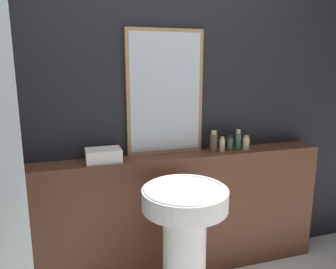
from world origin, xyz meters
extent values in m
cube|color=black|center=(0.00, 1.38, 1.25)|extent=(8.00, 0.06, 2.50)
cube|color=#512D1E|center=(0.00, 1.25, 0.48)|extent=(2.53, 0.21, 0.95)
cylinder|color=white|center=(0.01, 0.80, 0.37)|extent=(0.27, 0.27, 0.75)
cylinder|color=white|center=(0.01, 0.80, 0.81)|extent=(0.52, 0.52, 0.12)
torus|color=white|center=(0.01, 0.80, 0.87)|extent=(0.50, 0.50, 0.02)
cube|color=#937047|center=(0.05, 1.34, 1.40)|extent=(0.57, 0.03, 0.89)
cube|color=#B2BCC6|center=(0.05, 1.33, 1.40)|extent=(0.52, 0.02, 0.84)
cube|color=silver|center=(-0.42, 1.25, 0.99)|extent=(0.24, 0.17, 0.09)
cylinder|color=#4C3823|center=(0.40, 1.25, 1.02)|extent=(0.06, 0.06, 0.13)
cylinder|color=tan|center=(0.40, 1.25, 1.10)|extent=(0.04, 0.04, 0.03)
cylinder|color=#C6B284|center=(0.47, 1.25, 1.00)|extent=(0.04, 0.04, 0.09)
cylinder|color=tan|center=(0.47, 1.25, 1.05)|extent=(0.03, 0.03, 0.02)
cylinder|color=#2D4C3D|center=(0.53, 1.25, 1.00)|extent=(0.05, 0.05, 0.10)
cylinder|color=black|center=(0.53, 1.25, 1.06)|extent=(0.03, 0.03, 0.02)
cylinder|color=#2D4C3D|center=(0.60, 1.25, 1.02)|extent=(0.04, 0.04, 0.13)
cylinder|color=tan|center=(0.60, 1.25, 1.10)|extent=(0.03, 0.03, 0.03)
cylinder|color=#C6B284|center=(0.67, 1.25, 1.00)|extent=(0.05, 0.05, 0.09)
cylinder|color=tan|center=(0.67, 1.25, 1.05)|extent=(0.04, 0.04, 0.02)
camera|label=1|loc=(-0.64, -0.92, 1.60)|focal=35.00mm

